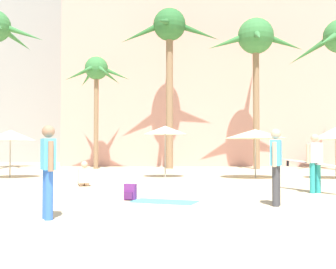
{
  "coord_description": "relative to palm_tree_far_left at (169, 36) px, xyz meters",
  "views": [
    {
      "loc": [
        0.49,
        -6.93,
        1.35
      ],
      "look_at": [
        0.5,
        5.24,
        1.76
      ],
      "focal_mm": 43.59,
      "sensor_mm": 36.0,
      "label": 1
    }
  ],
  "objects": [
    {
      "name": "palm_tree_far_left",
      "position": [
        0.0,
        0.0,
        0.0
      ],
      "size": [
        6.85,
        7.01,
        10.83
      ],
      "color": "#896B4C",
      "rests_on": "ground"
    },
    {
      "name": "cafe_umbrella_0",
      "position": [
        -7.32,
        -8.63,
        -7.02
      ],
      "size": [
        2.27,
        2.27,
        2.19
      ],
      "color": "gray",
      "rests_on": "ground"
    },
    {
      "name": "person_near_left",
      "position": [
        2.45,
        -17.71,
        -7.97
      ],
      "size": [
        0.36,
        0.59,
        1.81
      ],
      "rotation": [
        0.0,
        0.0,
        2.75
      ],
      "color": "#3D3D42",
      "rests_on": "ground"
    },
    {
      "name": "backpack",
      "position": [
        -1.08,
        -16.64,
        -8.76
      ],
      "size": [
        0.33,
        0.3,
        0.42
      ],
      "rotation": [
        0.0,
        0.0,
        4.47
      ],
      "color": "#6A2973",
      "rests_on": "ground"
    },
    {
      "name": "person_far_right",
      "position": [
        -2.38,
        -19.52,
        -7.98
      ],
      "size": [
        0.38,
        0.58,
        1.79
      ],
      "rotation": [
        0.0,
        0.0,
        0.48
      ],
      "color": "blue",
      "rests_on": "ground"
    },
    {
      "name": "palm_tree_center",
      "position": [
        -4.86,
        -0.3,
        -2.73
      ],
      "size": [
        4.58,
        4.17,
        7.47
      ],
      "color": "#896B4C",
      "rests_on": "ground"
    },
    {
      "name": "beach_towel",
      "position": [
        -0.18,
        -16.99,
        -8.96
      ],
      "size": [
        1.82,
        1.33,
        0.01
      ],
      "primitive_type": "cube",
      "rotation": [
        0.0,
        0.0,
        -0.34
      ],
      "color": "#4CC6D6",
      "rests_on": "ground"
    },
    {
      "name": "person_mid_left",
      "position": [
        -3.12,
        -12.6,
        -8.67
      ],
      "size": [
        0.64,
        1.07,
        0.89
      ],
      "rotation": [
        0.0,
        0.0,
        1.85
      ],
      "color": "#D1A889",
      "rests_on": "ground"
    },
    {
      "name": "ground",
      "position": [
        -0.58,
        -20.37,
        -8.97
      ],
      "size": [
        120.0,
        120.0,
        0.0
      ],
      "primitive_type": "plane",
      "color": "#C6B28C"
    },
    {
      "name": "cafe_umbrella_2",
      "position": [
        7.35,
        -9.25,
        -6.95
      ],
      "size": [
        2.09,
        2.09,
        2.29
      ],
      "color": "gray",
      "rests_on": "ground"
    },
    {
      "name": "cafe_umbrella_3",
      "position": [
        3.86,
        -8.86,
        -6.96
      ],
      "size": [
        2.79,
        2.79,
        2.22
      ],
      "color": "gray",
      "rests_on": "ground"
    },
    {
      "name": "cafe_umbrella_1",
      "position": [
        -0.22,
        -8.39,
        -6.77
      ],
      "size": [
        2.01,
        2.01,
        2.39
      ],
      "color": "gray",
      "rests_on": "ground"
    },
    {
      "name": "hotel_pink",
      "position": [
        3.08,
        8.66,
        -0.88
      ],
      "size": [
        22.43,
        11.14,
        16.17
      ],
      "primitive_type": "cube",
      "color": "#DB9989",
      "rests_on": "ground"
    },
    {
      "name": "person_near_right",
      "position": [
        4.35,
        -14.88,
        -8.02
      ],
      "size": [
        1.45,
        2.51,
        1.78
      ],
      "rotation": [
        0.0,
        0.0,
        5.02
      ],
      "color": "teal",
      "rests_on": "ground"
    },
    {
      "name": "palm_tree_far_right",
      "position": [
        5.72,
        -0.62,
        -0.64
      ],
      "size": [
        6.48,
        6.49,
        9.96
      ],
      "color": "#896B4C",
      "rests_on": "ground"
    }
  ]
}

